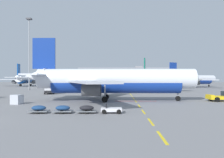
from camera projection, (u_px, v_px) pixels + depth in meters
ground at (214, 95)px, 61.44m from camera, size 400.00×400.00×0.00m
apron_paint_markings at (131, 95)px, 59.29m from camera, size 8.00×95.03×0.01m
airliner_foreground at (113, 80)px, 44.57m from camera, size 34.67×34.63×12.20m
airliner_mid_left at (193, 79)px, 113.11m from camera, size 31.22×29.35×11.67m
airliner_far_center at (26, 79)px, 131.49m from camera, size 33.22×33.64×11.79m
airliner_far_right at (146, 81)px, 80.60m from camera, size 29.06×29.52×10.35m
catering_truck at (50, 88)px, 65.16m from camera, size 3.94×7.36×3.14m
baggage_train at (75, 109)px, 28.91m from camera, size 11.64×1.90×1.14m
uld_cargo_container at (17, 99)px, 39.01m from camera, size 1.92×1.89×1.60m
apron_light_mast_near at (29, 46)px, 84.65m from camera, size 1.80×1.80×26.41m
terminal_satellite at (125, 76)px, 188.52m from camera, size 72.85×26.88×14.19m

